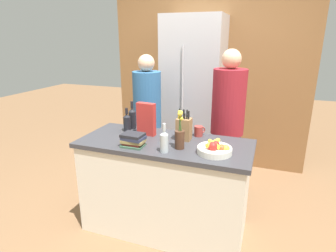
# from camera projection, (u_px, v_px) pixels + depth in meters

# --- Properties ---
(ground_plane) EXTENTS (14.00, 14.00, 0.00)m
(ground_plane) POSITION_uv_depth(u_px,v_px,m) (165.00, 226.00, 2.76)
(ground_plane) COLOR brown
(kitchen_island) EXTENTS (1.53, 0.67, 0.89)m
(kitchen_island) POSITION_uv_depth(u_px,v_px,m) (165.00, 186.00, 2.62)
(kitchen_island) COLOR silver
(kitchen_island) RESTS_ON ground_plane
(back_wall_wood) EXTENTS (2.73, 0.12, 2.60)m
(back_wall_wood) POSITION_uv_depth(u_px,v_px,m) (209.00, 73.00, 3.93)
(back_wall_wood) COLOR olive
(back_wall_wood) RESTS_ON ground_plane
(refrigerator) EXTENTS (0.75, 0.62, 2.04)m
(refrigerator) POSITION_uv_depth(u_px,v_px,m) (193.00, 97.00, 3.73)
(refrigerator) COLOR #B7B7BC
(refrigerator) RESTS_ON ground_plane
(fruit_bowl) EXTENTS (0.28, 0.28, 0.11)m
(fruit_bowl) POSITION_uv_depth(u_px,v_px,m) (215.00, 149.00, 2.22)
(fruit_bowl) COLOR silver
(fruit_bowl) RESTS_ON kitchen_island
(knife_block) EXTENTS (0.13, 0.11, 0.28)m
(knife_block) POSITION_uv_depth(u_px,v_px,m) (184.00, 129.00, 2.51)
(knife_block) COLOR olive
(knife_block) RESTS_ON kitchen_island
(flower_vase) EXTENTS (0.08, 0.08, 0.33)m
(flower_vase) POSITION_uv_depth(u_px,v_px,m) (180.00, 136.00, 2.30)
(flower_vase) COLOR #4C2D1E
(flower_vase) RESTS_ON kitchen_island
(cereal_box) EXTENTS (0.18, 0.08, 0.31)m
(cereal_box) POSITION_uv_depth(u_px,v_px,m) (146.00, 119.00, 2.62)
(cereal_box) COLOR red
(cereal_box) RESTS_ON kitchen_island
(coffee_mug) EXTENTS (0.09, 0.11, 0.09)m
(coffee_mug) POSITION_uv_depth(u_px,v_px,m) (199.00, 131.00, 2.62)
(coffee_mug) COLOR #99332D
(coffee_mug) RESTS_ON kitchen_island
(book_stack) EXTENTS (0.20, 0.16, 0.11)m
(book_stack) POSITION_uv_depth(u_px,v_px,m) (133.00, 140.00, 2.37)
(book_stack) COLOR #3D6047
(book_stack) RESTS_ON kitchen_island
(bottle_oil) EXTENTS (0.07, 0.07, 0.28)m
(bottle_oil) POSITION_uv_depth(u_px,v_px,m) (132.00, 118.00, 2.82)
(bottle_oil) COLOR black
(bottle_oil) RESTS_ON kitchen_island
(bottle_vinegar) EXTENTS (0.07, 0.07, 0.23)m
(bottle_vinegar) POSITION_uv_depth(u_px,v_px,m) (127.00, 122.00, 2.74)
(bottle_vinegar) COLOR black
(bottle_vinegar) RESTS_ON kitchen_island
(bottle_wine) EXTENTS (0.07, 0.07, 0.24)m
(bottle_wine) POSITION_uv_depth(u_px,v_px,m) (164.00, 141.00, 2.23)
(bottle_wine) COLOR #B2BCC1
(bottle_wine) RESTS_ON kitchen_island
(person_at_sink) EXTENTS (0.32, 0.32, 1.60)m
(person_at_sink) POSITION_uv_depth(u_px,v_px,m) (147.00, 116.00, 3.26)
(person_at_sink) COLOR #383842
(person_at_sink) RESTS_ON ground_plane
(person_in_blue) EXTENTS (0.34, 0.34, 1.67)m
(person_in_blue) POSITION_uv_depth(u_px,v_px,m) (227.00, 121.00, 2.94)
(person_in_blue) COLOR #383842
(person_in_blue) RESTS_ON ground_plane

